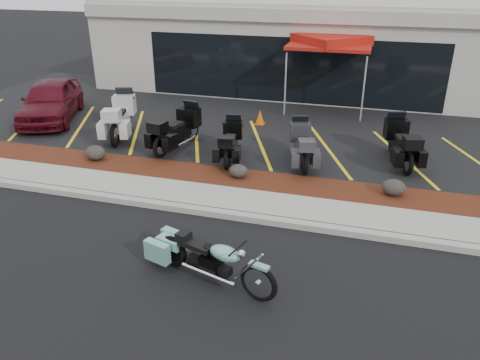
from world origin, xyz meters
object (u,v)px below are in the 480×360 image
(traffic_cone, at_px, (260,117))
(hero_cruiser, at_px, (259,278))
(touring_white, at_px, (126,108))
(popup_canopy, at_px, (331,42))
(parked_car, at_px, (51,100))

(traffic_cone, bearing_deg, hero_cruiser, -76.29)
(hero_cruiser, relative_size, traffic_cone, 5.38)
(hero_cruiser, distance_m, touring_white, 10.03)
(hero_cruiser, relative_size, popup_canopy, 0.87)
(touring_white, bearing_deg, hero_cruiser, -155.13)
(traffic_cone, relative_size, popup_canopy, 0.16)
(parked_car, bearing_deg, hero_cruiser, -60.66)
(parked_car, bearing_deg, touring_white, -25.80)
(traffic_cone, bearing_deg, popup_canopy, 53.52)
(hero_cruiser, relative_size, parked_car, 0.65)
(hero_cruiser, height_order, popup_canopy, popup_canopy)
(touring_white, relative_size, traffic_cone, 4.91)
(traffic_cone, xyz_separation_m, popup_canopy, (2.05, 2.78, 2.32))
(touring_white, relative_size, popup_canopy, 0.80)
(touring_white, height_order, parked_car, touring_white)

